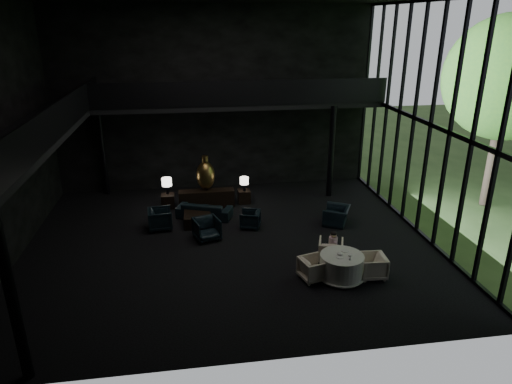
{
  "coord_description": "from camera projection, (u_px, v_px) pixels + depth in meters",
  "views": [
    {
      "loc": [
        -1.24,
        -14.3,
        7.34
      ],
      "look_at": [
        0.99,
        0.5,
        1.68
      ],
      "focal_mm": 32.0,
      "sensor_mm": 36.0,
      "label": 1
    }
  ],
  "objects": [
    {
      "name": "bronze_urn",
      "position": [
        206.0,
        175.0,
        18.82
      ],
      "size": [
        0.77,
        0.77,
        1.43
      ],
      "color": "#A57338",
      "rests_on": "console"
    },
    {
      "name": "dining_chair_west",
      "position": [
        313.0,
        268.0,
        13.66
      ],
      "size": [
        0.86,
        0.9,
        0.76
      ],
      "primitive_type": "imported",
      "rotation": [
        0.0,
        0.0,
        1.83
      ],
      "color": "beige",
      "rests_on": "floor"
    },
    {
      "name": "railing_left",
      "position": [
        61.0,
        117.0,
        13.67
      ],
      "size": [
        0.06,
        12.0,
        1.0
      ],
      "primitive_type": "cube",
      "color": "black",
      "rests_on": "mezzanine_left"
    },
    {
      "name": "lounge_armchair_west",
      "position": [
        160.0,
        217.0,
        16.94
      ],
      "size": [
        0.98,
        1.03,
        0.97
      ],
      "primitive_type": "imported",
      "rotation": [
        0.0,
        0.0,
        1.67
      ],
      "color": "black",
      "rests_on": "floor"
    },
    {
      "name": "wall_front",
      "position": [
        256.0,
        200.0,
        9.03
      ],
      "size": [
        14.0,
        0.04,
        8.0
      ],
      "primitive_type": "cube",
      "color": "black",
      "rests_on": "ground"
    },
    {
      "name": "window_armchair",
      "position": [
        337.0,
        213.0,
        17.36
      ],
      "size": [
        1.05,
        1.21,
        0.89
      ],
      "primitive_type": "imported",
      "rotation": [
        0.0,
        0.0,
        -2.04
      ],
      "color": "black",
      "rests_on": "floor"
    },
    {
      "name": "console",
      "position": [
        207.0,
        199.0,
        18.99
      ],
      "size": [
        2.28,
        0.52,
        0.73
      ],
      "primitive_type": "cube",
      "color": "black",
      "rests_on": "floor"
    },
    {
      "name": "plate_a",
      "position": [
        340.0,
        257.0,
        13.51
      ],
      "size": [
        0.27,
        0.27,
        0.01
      ],
      "primitive_type": "cylinder",
      "rotation": [
        0.0,
        0.0,
        -0.2
      ],
      "color": "white",
      "rests_on": "dining_table"
    },
    {
      "name": "side_table_right",
      "position": [
        244.0,
        196.0,
        19.45
      ],
      "size": [
        0.51,
        0.51,
        0.56
      ],
      "primitive_type": "cube",
      "color": "black",
      "rests_on": "floor"
    },
    {
      "name": "coffee_table",
      "position": [
        198.0,
        219.0,
        17.37
      ],
      "size": [
        1.03,
        1.03,
        0.45
      ],
      "primitive_type": "cube",
      "rotation": [
        0.0,
        0.0,
        -0.02
      ],
      "color": "black",
      "rests_on": "floor"
    },
    {
      "name": "dining_chair_east",
      "position": [
        372.0,
        265.0,
        13.78
      ],
      "size": [
        0.79,
        0.84,
        0.81
      ],
      "primitive_type": "imported",
      "rotation": [
        0.0,
        0.0,
        -1.64
      ],
      "color": "silver",
      "rests_on": "floor"
    },
    {
      "name": "saucer",
      "position": [
        350.0,
        255.0,
        13.64
      ],
      "size": [
        0.2,
        0.2,
        0.01
      ],
      "primitive_type": "cylinder",
      "rotation": [
        0.0,
        0.0,
        0.43
      ],
      "color": "white",
      "rests_on": "dining_table"
    },
    {
      "name": "table_lamp_left",
      "position": [
        167.0,
        183.0,
        18.76
      ],
      "size": [
        0.41,
        0.41,
        0.68
      ],
      "color": "black",
      "rests_on": "side_table_left"
    },
    {
      "name": "column_sw",
      "position": [
        12.0,
        299.0,
        9.32
      ],
      "size": [
        0.24,
        0.24,
        4.0
      ],
      "primitive_type": "cylinder",
      "color": "black",
      "rests_on": "floor"
    },
    {
      "name": "cream_pot",
      "position": [
        350.0,
        259.0,
        13.34
      ],
      "size": [
        0.06,
        0.06,
        0.07
      ],
      "primitive_type": "cylinder",
      "rotation": [
        0.0,
        0.0,
        0.05
      ],
      "color": "#99999E",
      "rests_on": "dining_table"
    },
    {
      "name": "table_lamp_right",
      "position": [
        244.0,
        181.0,
        19.11
      ],
      "size": [
        0.37,
        0.37,
        0.61
      ],
      "color": "black",
      "rests_on": "side_table_right"
    },
    {
      "name": "curtain_wall",
      "position": [
        431.0,
        124.0,
        15.55
      ],
      "size": [
        0.2,
        12.0,
        8.0
      ],
      "primitive_type": null,
      "color": "black",
      "rests_on": "ground"
    },
    {
      "name": "dining_table",
      "position": [
        341.0,
        268.0,
        13.77
      ],
      "size": [
        1.49,
        1.49,
        0.75
      ],
      "color": "white",
      "rests_on": "floor"
    },
    {
      "name": "cereal_bowl",
      "position": [
        340.0,
        254.0,
        13.62
      ],
      "size": [
        0.17,
        0.17,
        0.09
      ],
      "primitive_type": "ellipsoid",
      "color": "white",
      "rests_on": "dining_table"
    },
    {
      "name": "tree_near",
      "position": [
        507.0,
        78.0,
        17.53
      ],
      "size": [
        4.8,
        4.8,
        7.65
      ],
      "color": "#382D23",
      "rests_on": "garden_ground"
    },
    {
      "name": "coffee_cup",
      "position": [
        350.0,
        255.0,
        13.54
      ],
      "size": [
        0.09,
        0.09,
        0.06
      ],
      "primitive_type": "cylinder",
      "rotation": [
        0.0,
        0.0,
        -0.09
      ],
      "color": "white",
      "rests_on": "saucer"
    },
    {
      "name": "lounge_armchair_east",
      "position": [
        250.0,
        219.0,
        17.1
      ],
      "size": [
        0.78,
        0.81,
        0.69
      ],
      "primitive_type": "imported",
      "rotation": [
        0.0,
        0.0,
        -1.85
      ],
      "color": "black",
      "rests_on": "floor"
    },
    {
      "name": "mezzanine_back",
      "position": [
        240.0,
        104.0,
        19.34
      ],
      "size": [
        12.0,
        2.0,
        0.25
      ],
      "primitive_type": "cube",
      "color": "black",
      "rests_on": "wall_back"
    },
    {
      "name": "mezzanine_left",
      "position": [
        30.0,
        138.0,
        13.74
      ],
      "size": [
        2.0,
        12.0,
        0.25
      ],
      "primitive_type": "cube",
      "color": "black",
      "rests_on": "wall_left"
    },
    {
      "name": "lounge_armchair_south",
      "position": [
        207.0,
        227.0,
        16.13
      ],
      "size": [
        1.16,
        1.12,
        0.97
      ],
      "primitive_type": "imported",
      "rotation": [
        0.0,
        0.0,
        0.29
      ],
      "color": "black",
      "rests_on": "floor"
    },
    {
      "name": "railing_back",
      "position": [
        243.0,
        93.0,
        18.21
      ],
      "size": [
        12.0,
        0.06,
        1.0
      ],
      "primitive_type": "cube",
      "color": "black",
      "rests_on": "mezzanine_back"
    },
    {
      "name": "plate_b",
      "position": [
        345.0,
        251.0,
        13.87
      ],
      "size": [
        0.24,
        0.24,
        0.02
      ],
      "primitive_type": "cylinder",
      "rotation": [
        0.0,
        0.0,
        0.07
      ],
      "color": "white",
      "rests_on": "dining_table"
    },
    {
      "name": "wall_back",
      "position": [
        215.0,
        101.0,
        20.13
      ],
      "size": [
        14.0,
        0.04,
        8.0
      ],
      "primitive_type": "cube",
      "color": "black",
      "rests_on": "ground"
    },
    {
      "name": "sofa",
      "position": [
        204.0,
        207.0,
        17.96
      ],
      "size": [
        2.29,
        1.36,
        0.86
      ],
      "primitive_type": "imported",
      "rotation": [
        0.0,
        0.0,
        2.79
      ],
      "color": "black",
      "rests_on": "floor"
    },
    {
      "name": "column_ne",
      "position": [
        331.0,
        152.0,
        19.66
      ],
      "size": [
        0.24,
        0.24,
        4.0
      ],
      "primitive_type": "cylinder",
      "color": "black",
      "rests_on": "floor"
    },
    {
      "name": "column_nw",
      "position": [
        103.0,
        151.0,
        19.86
      ],
      "size": [
        0.24,
        0.24,
        4.0
      ],
      "primitive_type": "cylinder",
      "color": "black",
      "rests_on": "floor"
    },
    {
      "name": "dining_chair_north",
      "position": [
        331.0,
        249.0,
        14.73
      ],
      "size": [
        0.97,
        0.94,
        0.8
      ],
      "primitive_type": "imported",
      "rotation": [
        0.0,
        0.0,
        2.81
      ],
      "color": "beige",
      "rests_on": "floor"
    },
    {
      "name": "side_table_left",
      "position": [
        168.0,
        201.0,
        18.94
      ],
      "size": [
        0.52,
        0.52,
        0.57
      ],
      "primitive_type": "cube",
      "color": "black",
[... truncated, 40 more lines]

